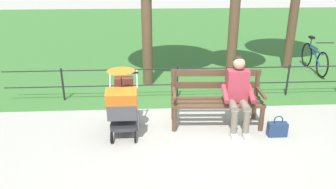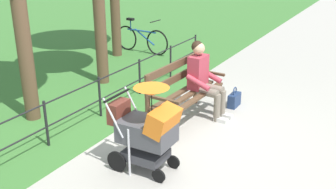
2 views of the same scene
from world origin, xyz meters
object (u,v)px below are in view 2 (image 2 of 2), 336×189
object	(u,v)px
stroller	(147,128)
person_on_bench	(204,77)
park_bench	(182,89)
bicycle	(141,39)
handbag	(234,100)

from	to	relation	value
stroller	person_on_bench	bearing A→B (deg)	-176.24
person_on_bench	stroller	world-z (taller)	person_on_bench
park_bench	bicycle	xyz separation A→B (m)	(-3.22, -2.92, -0.16)
park_bench	handbag	size ratio (longest dim) A/B	4.39
park_bench	person_on_bench	world-z (taller)	person_on_bench
person_on_bench	stroller	size ratio (longest dim) A/B	1.11
stroller	handbag	xyz separation A→B (m)	(-2.56, 0.20, -0.47)
person_on_bench	handbag	bearing A→B (deg)	151.86
handbag	bicycle	xyz separation A→B (m)	(-2.27, -3.47, 0.24)
park_bench	stroller	size ratio (longest dim) A/B	1.41
person_on_bench	bicycle	bearing A→B (deg)	-132.60
handbag	bicycle	distance (m)	4.16
person_on_bench	bicycle	distance (m)	4.28
person_on_bench	stroller	distance (m)	1.95
person_on_bench	handbag	distance (m)	0.89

